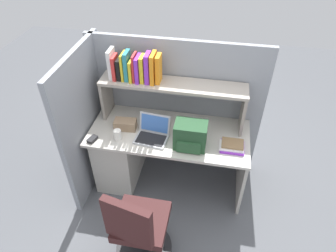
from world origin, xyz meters
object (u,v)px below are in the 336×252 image
(backpack, at_px, (190,136))
(paper_cup, at_px, (118,135))
(computer_mouse, at_px, (92,139))
(tissue_box, at_px, (125,124))
(laptop, at_px, (153,133))
(office_chair, at_px, (139,230))

(backpack, height_order, paper_cup, backpack)
(computer_mouse, height_order, paper_cup, paper_cup)
(backpack, xyz_separation_m, tissue_box, (-0.68, 0.14, -0.08))
(laptop, bearing_deg, computer_mouse, -164.51)
(paper_cup, bearing_deg, backpack, 2.35)
(tissue_box, xyz_separation_m, office_chair, (0.36, -0.90, -0.39))
(backpack, distance_m, tissue_box, 0.69)
(laptop, relative_size, computer_mouse, 3.21)
(office_chair, bearing_deg, paper_cup, -50.13)
(paper_cup, xyz_separation_m, tissue_box, (0.03, 0.17, -0.00))
(computer_mouse, bearing_deg, paper_cup, 34.54)
(laptop, height_order, office_chair, laptop)
(computer_mouse, relative_size, tissue_box, 0.47)
(laptop, height_order, backpack, backpack)
(laptop, bearing_deg, paper_cup, -165.69)
(laptop, distance_m, tissue_box, 0.31)
(office_chair, bearing_deg, laptop, -73.89)
(paper_cup, height_order, tissue_box, paper_cup)
(computer_mouse, distance_m, tissue_box, 0.36)
(laptop, bearing_deg, tissue_box, 164.74)
(laptop, height_order, paper_cup, laptop)
(computer_mouse, distance_m, office_chair, 0.97)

